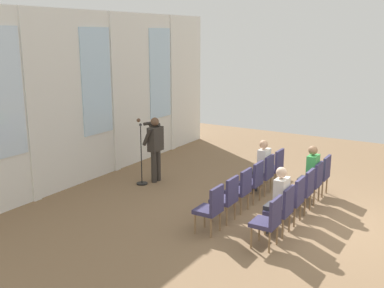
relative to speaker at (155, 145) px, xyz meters
name	(u,v)px	position (x,y,z in m)	size (l,w,h in m)	color
ground_plane	(325,223)	(-0.41, -4.45, -0.96)	(15.60, 15.60, 0.00)	#846647
rear_partition	(96,95)	(-0.38, 1.54, 1.19)	(10.43, 0.14, 4.25)	silver
speaker	(155,145)	(0.00, 0.00, 0.00)	(0.51, 0.69, 1.66)	#332D28
mic_stand	(142,171)	(-0.37, 0.15, -0.63)	(0.28, 0.28, 1.55)	black
chair_r0_c0	(211,207)	(-2.02, -2.75, -0.43)	(0.46, 0.44, 0.94)	olive
chair_r0_c1	(227,196)	(-1.37, -2.75, -0.43)	(0.46, 0.44, 0.94)	olive
chair_r0_c2	(241,187)	(-0.73, -2.75, -0.43)	(0.46, 0.44, 0.94)	olive
chair_r0_c3	(253,179)	(-0.09, -2.75, -0.43)	(0.46, 0.44, 0.94)	olive
chair_r0_c4	(265,172)	(0.55, -2.75, -0.43)	(0.46, 0.44, 0.94)	olive
audience_r0_c4	(262,164)	(0.55, -2.66, -0.24)	(0.36, 0.39, 1.30)	#2D2D33
chair_r0_c5	(275,166)	(1.19, -2.75, -0.43)	(0.46, 0.44, 0.94)	olive
chair_r1_c0	(269,219)	(-2.02, -3.89, -0.43)	(0.46, 0.44, 0.94)	olive
chair_r1_c1	(282,208)	(-1.37, -3.89, -0.43)	(0.46, 0.44, 0.94)	olive
audience_r1_c1	(278,197)	(-1.37, -3.81, -0.24)	(0.36, 0.39, 1.31)	#2D2D33
chair_r1_c2	(294,197)	(-0.73, -3.89, -0.43)	(0.46, 0.44, 0.94)	olive
chair_r1_c3	(304,188)	(-0.09, -3.89, -0.43)	(0.46, 0.44, 0.94)	olive
chair_r1_c4	(313,180)	(0.55, -3.89, -0.43)	(0.46, 0.44, 0.94)	olive
audience_r1_c4	(310,171)	(0.55, -3.81, -0.24)	(0.36, 0.39, 1.31)	#2D2D33
chair_r1_c5	(322,173)	(1.19, -3.89, -0.43)	(0.46, 0.44, 0.94)	olive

